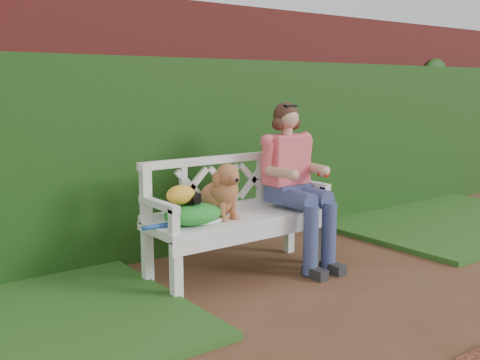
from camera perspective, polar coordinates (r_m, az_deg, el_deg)
ground at (r=4.17m, az=11.88°, el=-11.26°), size 60.00×60.00×0.00m
brick_wall at (r=5.35m, az=-3.17°, el=5.61°), size 10.00×0.30×2.20m
ivy_hedge at (r=5.19m, az=-1.80°, el=2.73°), size 10.00×0.18×1.70m
grass_right at (r=6.53m, az=19.99°, el=-3.79°), size 2.60×2.00×0.05m
garden_bench at (r=4.43m, az=0.00°, el=-6.52°), size 1.61×0.68×0.48m
seated_woman at (r=4.63m, az=5.08°, el=-0.79°), size 0.74×0.86×1.28m
dog at (r=4.23m, az=-2.08°, el=-0.96°), size 0.30×0.40×0.43m
tennis_racket at (r=4.14m, az=-4.36°, el=-4.02°), size 0.75×0.53×0.03m
green_bag at (r=4.07m, az=-4.82°, el=-3.40°), size 0.52×0.45×0.15m
camera_item at (r=4.05m, az=-4.93°, el=-1.86°), size 0.11×0.08×0.07m
baseball_glove at (r=4.02m, az=-6.04°, el=-1.50°), size 0.26×0.22×0.14m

